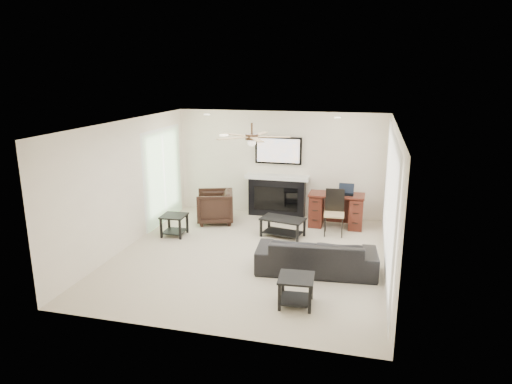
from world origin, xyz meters
TOP-DOWN VIEW (x-y plane):
  - room_shell at (0.19, 0.08)m, footprint 5.50×5.54m
  - sofa at (1.29, -0.42)m, footprint 2.13×0.98m
  - armchair at (-1.31, 1.73)m, footprint 1.03×1.01m
  - coffee_table at (0.39, 1.18)m, footprint 0.98×0.67m
  - end_table_near at (1.14, -1.67)m, footprint 0.56×0.56m
  - end_table_left at (-1.86, 0.68)m, footprint 0.52×0.52m
  - fireplace_unit at (-0.03, 2.58)m, footprint 1.52×0.34m
  - desk at (1.42, 2.10)m, footprint 1.22×0.56m
  - desk_chair at (1.42, 1.55)m, footprint 0.44×0.46m
  - laptop at (1.62, 2.08)m, footprint 0.33×0.24m

SIDE VIEW (x-z plane):
  - coffee_table at x=0.39m, z-range 0.00..0.40m
  - end_table_near at x=1.14m, z-range 0.00..0.45m
  - end_table_left at x=-1.86m, z-range 0.00..0.45m
  - sofa at x=1.29m, z-range 0.00..0.60m
  - armchair at x=-1.31m, z-range 0.00..0.75m
  - desk at x=1.42m, z-range 0.00..0.76m
  - desk_chair at x=1.42m, z-range 0.00..0.97m
  - laptop at x=1.62m, z-range 0.76..0.99m
  - fireplace_unit at x=-0.03m, z-range 0.00..1.91m
  - room_shell at x=0.19m, z-range 0.42..2.94m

